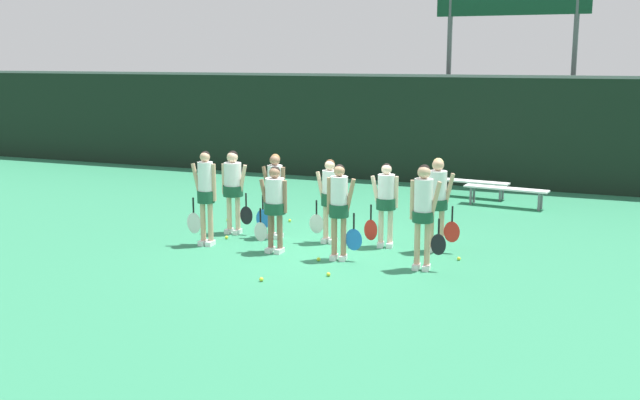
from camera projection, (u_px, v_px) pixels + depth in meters
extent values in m
plane|color=#2D7F56|center=(319.00, 249.00, 14.02)|extent=(140.00, 140.00, 0.00)
cube|color=black|center=(428.00, 131.00, 21.10)|extent=(60.00, 0.06, 3.01)
cube|color=slate|center=(430.00, 76.00, 20.81)|extent=(60.00, 0.08, 0.08)
cylinder|color=#515156|center=(448.00, 75.00, 21.84)|extent=(0.14, 0.14, 6.06)
cylinder|color=#515156|center=(573.00, 76.00, 20.54)|extent=(0.14, 0.14, 6.06)
cube|color=silver|center=(506.00, 189.00, 17.97)|extent=(2.04, 0.60, 0.04)
cylinder|color=slate|center=(541.00, 200.00, 17.72)|extent=(0.06, 0.06, 0.42)
cylinder|color=slate|center=(539.00, 202.00, 17.51)|extent=(0.06, 0.06, 0.42)
cylinder|color=slate|center=(474.00, 194.00, 18.51)|extent=(0.06, 0.06, 0.42)
cylinder|color=slate|center=(471.00, 196.00, 18.30)|extent=(0.06, 0.06, 0.42)
cube|color=silver|center=(472.00, 182.00, 19.16)|extent=(1.93, 0.57, 0.04)
cylinder|color=slate|center=(503.00, 192.00, 18.94)|extent=(0.06, 0.06, 0.40)
cylinder|color=slate|center=(500.00, 193.00, 18.72)|extent=(0.06, 0.06, 0.40)
cylinder|color=slate|center=(444.00, 187.00, 19.68)|extent=(0.06, 0.06, 0.40)
cylinder|color=slate|center=(441.00, 188.00, 19.46)|extent=(0.06, 0.06, 0.40)
cylinder|color=tan|center=(211.00, 223.00, 14.25)|extent=(0.10, 0.10, 0.86)
cylinder|color=tan|center=(203.00, 223.00, 14.30)|extent=(0.10, 0.10, 0.86)
cube|color=white|center=(210.00, 243.00, 14.30)|extent=(0.13, 0.25, 0.09)
cube|color=white|center=(203.00, 243.00, 14.35)|extent=(0.13, 0.25, 0.09)
cylinder|color=#194C33|center=(206.00, 197.00, 14.18)|extent=(0.33, 0.33, 0.23)
cylinder|color=white|center=(206.00, 181.00, 14.13)|extent=(0.29, 0.29, 0.74)
sphere|color=tan|center=(205.00, 157.00, 14.04)|extent=(0.19, 0.19, 0.19)
sphere|color=black|center=(205.00, 156.00, 14.06)|extent=(0.18, 0.18, 0.18)
cylinder|color=tan|center=(197.00, 182.00, 14.19)|extent=(0.23, 0.09, 0.71)
cylinder|color=tan|center=(214.00, 183.00, 14.08)|extent=(0.08, 0.08, 0.71)
cylinder|color=black|center=(193.00, 205.00, 14.28)|extent=(0.03, 0.03, 0.29)
ellipsoid|color=silver|center=(194.00, 223.00, 14.34)|extent=(0.31, 0.03, 0.40)
cylinder|color=#8C664C|center=(280.00, 233.00, 13.70)|extent=(0.10, 0.10, 0.76)
cylinder|color=#8C664C|center=(271.00, 232.00, 13.78)|extent=(0.10, 0.10, 0.76)
cube|color=white|center=(279.00, 251.00, 13.74)|extent=(0.11, 0.24, 0.09)
cube|color=white|center=(270.00, 250.00, 13.81)|extent=(0.11, 0.24, 0.09)
cylinder|color=#194C33|center=(275.00, 208.00, 13.65)|extent=(0.40, 0.40, 0.21)
cylinder|color=white|center=(275.00, 195.00, 13.61)|extent=(0.35, 0.35, 0.62)
sphere|color=#8C664C|center=(275.00, 173.00, 13.53)|extent=(0.20, 0.20, 0.20)
sphere|color=black|center=(275.00, 171.00, 13.55)|extent=(0.19, 0.19, 0.19)
cylinder|color=#8C664C|center=(264.00, 195.00, 13.70)|extent=(0.20, 0.08, 0.59)
cylinder|color=#8C664C|center=(285.00, 197.00, 13.53)|extent=(0.08, 0.08, 0.59)
cylinder|color=black|center=(260.00, 215.00, 13.78)|extent=(0.03, 0.03, 0.26)
ellipsoid|color=silver|center=(261.00, 232.00, 13.84)|extent=(0.27, 0.03, 0.36)
cylinder|color=tan|center=(344.00, 238.00, 13.22)|extent=(0.10, 0.10, 0.81)
cylinder|color=tan|center=(334.00, 237.00, 13.26)|extent=(0.10, 0.10, 0.81)
cube|color=white|center=(343.00, 258.00, 13.26)|extent=(0.14, 0.25, 0.09)
cube|color=white|center=(334.00, 257.00, 13.30)|extent=(0.14, 0.25, 0.09)
cylinder|color=#194C33|center=(339.00, 210.00, 13.15)|extent=(0.35, 0.35, 0.23)
cylinder|color=white|center=(339.00, 196.00, 13.10)|extent=(0.30, 0.30, 0.69)
sphere|color=tan|center=(339.00, 171.00, 13.02)|extent=(0.19, 0.19, 0.19)
sphere|color=black|center=(339.00, 169.00, 13.03)|extent=(0.18, 0.18, 0.18)
cylinder|color=tan|center=(350.00, 197.00, 13.06)|extent=(0.22, 0.11, 0.65)
cylinder|color=tan|center=(329.00, 196.00, 13.15)|extent=(0.08, 0.08, 0.65)
cylinder|color=black|center=(354.00, 221.00, 13.10)|extent=(0.03, 0.03, 0.28)
ellipsoid|color=blue|center=(354.00, 240.00, 13.16)|extent=(0.31, 0.03, 0.39)
cylinder|color=tan|center=(427.00, 245.00, 12.59)|extent=(0.10, 0.10, 0.85)
cylinder|color=tan|center=(417.00, 245.00, 12.65)|extent=(0.10, 0.10, 0.85)
cube|color=white|center=(426.00, 268.00, 12.64)|extent=(0.13, 0.25, 0.09)
cube|color=white|center=(416.00, 267.00, 12.69)|extent=(0.13, 0.25, 0.09)
cylinder|color=#194C33|center=(423.00, 217.00, 12.53)|extent=(0.36, 0.36, 0.18)
cylinder|color=white|center=(423.00, 200.00, 12.48)|extent=(0.31, 0.31, 0.70)
sphere|color=tan|center=(424.00, 172.00, 12.39)|extent=(0.22, 0.22, 0.22)
sphere|color=black|center=(424.00, 170.00, 12.40)|extent=(0.20, 0.20, 0.20)
cylinder|color=tan|center=(435.00, 201.00, 12.42)|extent=(0.22, 0.09, 0.67)
cylinder|color=tan|center=(412.00, 200.00, 12.54)|extent=(0.08, 0.08, 0.67)
cylinder|color=black|center=(439.00, 226.00, 12.45)|extent=(0.03, 0.03, 0.26)
ellipsoid|color=black|center=(438.00, 245.00, 12.51)|extent=(0.26, 0.03, 0.36)
cylinder|color=beige|center=(238.00, 214.00, 15.21)|extent=(0.10, 0.10, 0.81)
cylinder|color=beige|center=(229.00, 214.00, 15.28)|extent=(0.10, 0.10, 0.81)
cube|color=white|center=(238.00, 232.00, 15.25)|extent=(0.12, 0.24, 0.09)
cube|color=white|center=(229.00, 231.00, 15.31)|extent=(0.12, 0.24, 0.09)
cylinder|color=#194C33|center=(233.00, 191.00, 15.15)|extent=(0.41, 0.41, 0.22)
cylinder|color=white|center=(233.00, 179.00, 15.11)|extent=(0.35, 0.35, 0.65)
sphere|color=beige|center=(232.00, 157.00, 15.02)|extent=(0.22, 0.22, 0.22)
sphere|color=black|center=(233.00, 156.00, 15.04)|extent=(0.21, 0.21, 0.21)
cylinder|color=beige|center=(242.00, 180.00, 15.04)|extent=(0.21, 0.08, 0.62)
cylinder|color=beige|center=(224.00, 179.00, 15.18)|extent=(0.08, 0.08, 0.62)
cylinder|color=black|center=(246.00, 200.00, 15.06)|extent=(0.03, 0.03, 0.27)
ellipsoid|color=black|center=(246.00, 215.00, 15.12)|extent=(0.28, 0.03, 0.38)
cylinder|color=#8C664C|center=(279.00, 218.00, 14.82)|extent=(0.10, 0.10, 0.80)
cylinder|color=#8C664C|center=(272.00, 218.00, 14.88)|extent=(0.10, 0.10, 0.80)
cube|color=white|center=(279.00, 236.00, 14.86)|extent=(0.11, 0.24, 0.09)
cube|color=white|center=(271.00, 235.00, 14.92)|extent=(0.11, 0.24, 0.09)
cylinder|color=#194C33|center=(275.00, 194.00, 14.76)|extent=(0.34, 0.34, 0.25)
cylinder|color=white|center=(275.00, 182.00, 14.72)|extent=(0.30, 0.30, 0.66)
sphere|color=#8C664C|center=(275.00, 160.00, 14.64)|extent=(0.20, 0.20, 0.20)
sphere|color=olive|center=(275.00, 159.00, 14.65)|extent=(0.19, 0.19, 0.19)
cylinder|color=#8C664C|center=(267.00, 182.00, 14.79)|extent=(0.21, 0.08, 0.63)
cylinder|color=#8C664C|center=(283.00, 183.00, 14.65)|extent=(0.08, 0.08, 0.63)
cylinder|color=black|center=(263.00, 202.00, 14.88)|extent=(0.03, 0.03, 0.29)
ellipsoid|color=blue|center=(263.00, 219.00, 14.94)|extent=(0.31, 0.03, 0.40)
cylinder|color=beige|center=(334.00, 223.00, 14.44)|extent=(0.10, 0.10, 0.77)
cylinder|color=beige|center=(326.00, 223.00, 14.49)|extent=(0.10, 0.10, 0.77)
cube|color=white|center=(333.00, 241.00, 14.48)|extent=(0.12, 0.25, 0.09)
cube|color=white|center=(325.00, 240.00, 14.53)|extent=(0.12, 0.25, 0.09)
cylinder|color=#194C33|center=(330.00, 199.00, 14.38)|extent=(0.33, 0.33, 0.24)
cylinder|color=white|center=(330.00, 187.00, 14.33)|extent=(0.29, 0.29, 0.64)
sphere|color=beige|center=(330.00, 165.00, 14.26)|extent=(0.20, 0.20, 0.20)
sphere|color=#4C331E|center=(330.00, 164.00, 14.27)|extent=(0.18, 0.18, 0.18)
cylinder|color=beige|center=(321.00, 187.00, 14.40)|extent=(0.21, 0.09, 0.61)
cylinder|color=beige|center=(338.00, 188.00, 14.28)|extent=(0.08, 0.08, 0.61)
cylinder|color=black|center=(316.00, 207.00, 14.48)|extent=(0.03, 0.03, 0.27)
ellipsoid|color=silver|center=(316.00, 224.00, 14.54)|extent=(0.30, 0.03, 0.38)
cylinder|color=beige|center=(390.00, 227.00, 14.13)|extent=(0.10, 0.10, 0.76)
cylinder|color=beige|center=(381.00, 227.00, 14.17)|extent=(0.10, 0.10, 0.76)
cube|color=white|center=(390.00, 245.00, 14.17)|extent=(0.15, 0.26, 0.09)
cube|color=white|center=(380.00, 244.00, 14.20)|extent=(0.15, 0.26, 0.09)
cylinder|color=#194C33|center=(386.00, 204.00, 14.07)|extent=(0.37, 0.37, 0.21)
cylinder|color=white|center=(386.00, 191.00, 14.02)|extent=(0.32, 0.32, 0.63)
sphere|color=beige|center=(387.00, 169.00, 13.94)|extent=(0.19, 0.19, 0.19)
sphere|color=black|center=(387.00, 168.00, 13.96)|extent=(0.18, 0.18, 0.18)
cylinder|color=beige|center=(376.00, 191.00, 14.06)|extent=(0.21, 0.11, 0.60)
cylinder|color=beige|center=(396.00, 192.00, 13.99)|extent=(0.08, 0.08, 0.60)
cylinder|color=black|center=(371.00, 212.00, 14.13)|extent=(0.03, 0.03, 0.29)
ellipsoid|color=red|center=(371.00, 230.00, 14.20)|extent=(0.26, 0.03, 0.40)
cylinder|color=tan|center=(441.00, 230.00, 13.77)|extent=(0.10, 0.10, 0.83)
cylinder|color=tan|center=(431.00, 229.00, 13.83)|extent=(0.10, 0.10, 0.83)
cube|color=white|center=(440.00, 250.00, 13.81)|extent=(0.12, 0.25, 0.09)
cube|color=white|center=(430.00, 249.00, 13.87)|extent=(0.12, 0.25, 0.09)
cylinder|color=#194C33|center=(437.00, 204.00, 13.71)|extent=(0.39, 0.39, 0.19)
cylinder|color=white|center=(437.00, 189.00, 13.65)|extent=(0.34, 0.34, 0.68)
sphere|color=tan|center=(438.00, 165.00, 13.57)|extent=(0.22, 0.22, 0.22)
sphere|color=#D8B772|center=(438.00, 163.00, 13.58)|extent=(0.20, 0.20, 0.20)
cylinder|color=tan|center=(449.00, 191.00, 13.59)|extent=(0.21, 0.09, 0.65)
cylinder|color=tan|center=(426.00, 189.00, 13.72)|extent=(0.08, 0.08, 0.65)
cylinder|color=black|center=(452.00, 214.00, 13.62)|extent=(0.03, 0.03, 0.28)
ellipsoid|color=red|center=(452.00, 232.00, 13.69)|extent=(0.30, 0.03, 0.39)
sphere|color=#CCE033|center=(197.00, 217.00, 16.67)|extent=(0.07, 0.07, 0.07)
sphere|color=#CCE033|center=(459.00, 259.00, 13.25)|extent=(0.06, 0.06, 0.06)
sphere|color=#CCE033|center=(319.00, 259.00, 13.20)|extent=(0.07, 0.07, 0.07)
sphere|color=#CCE033|center=(351.00, 244.00, 14.25)|extent=(0.07, 0.07, 0.07)
sphere|color=#CCE033|center=(228.00, 220.00, 16.42)|extent=(0.06, 0.06, 0.06)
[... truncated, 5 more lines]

